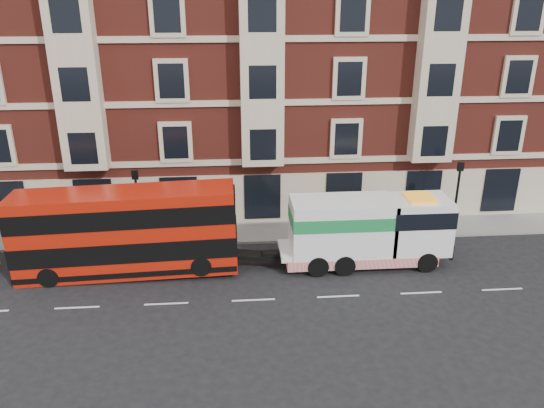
{
  "coord_description": "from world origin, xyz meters",
  "views": [
    {
      "loc": [
        -0.85,
        -21.28,
        13.12
      ],
      "look_at": [
        1.19,
        4.0,
        3.2
      ],
      "focal_mm": 35.0,
      "sensor_mm": 36.0,
      "label": 1
    }
  ],
  "objects": [
    {
      "name": "lamp_post_east",
      "position": [
        12.0,
        6.2,
        2.68
      ],
      "size": [
        0.35,
        0.15,
        4.35
      ],
      "color": "black",
      "rests_on": "sidewalk"
    },
    {
      "name": "tow_truck",
      "position": [
        5.93,
        3.16,
        1.92
      ],
      "size": [
        8.7,
        2.57,
        3.63
      ],
      "color": "white",
      "rests_on": "ground"
    },
    {
      "name": "ground",
      "position": [
        0.0,
        0.0,
        0.0
      ],
      "size": [
        120.0,
        120.0,
        0.0
      ],
      "primitive_type": "plane",
      "color": "black",
      "rests_on": "ground"
    },
    {
      "name": "pedestrian",
      "position": [
        -10.06,
        6.59,
        1.08
      ],
      "size": [
        0.81,
        0.76,
        1.86
      ],
      "primitive_type": "imported",
      "rotation": [
        0.0,
        0.0,
        -0.62
      ],
      "color": "#1D1E3A",
      "rests_on": "sidewalk"
    },
    {
      "name": "lamp_post_west",
      "position": [
        -6.0,
        6.2,
        2.68
      ],
      "size": [
        0.35,
        0.15,
        4.35
      ],
      "color": "black",
      "rests_on": "sidewalk"
    },
    {
      "name": "sidewalk",
      "position": [
        0.0,
        7.5,
        0.07
      ],
      "size": [
        90.0,
        3.0,
        0.15
      ],
      "primitive_type": "cube",
      "color": "slate",
      "rests_on": "ground"
    },
    {
      "name": "double_decker_bus",
      "position": [
        -6.13,
        3.16,
        2.33
      ],
      "size": [
        10.87,
        2.5,
        4.4
      ],
      "color": "#B71A0A",
      "rests_on": "ground"
    },
    {
      "name": "victorian_terrace",
      "position": [
        0.5,
        15.0,
        10.07
      ],
      "size": [
        45.0,
        12.0,
        20.4
      ],
      "color": "maroon",
      "rests_on": "ground"
    }
  ]
}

